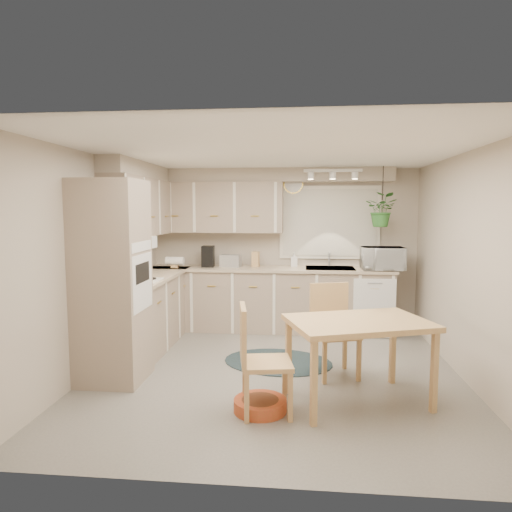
% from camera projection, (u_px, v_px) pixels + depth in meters
% --- Properties ---
extents(floor, '(4.20, 4.20, 0.00)m').
position_uv_depth(floor, '(275.00, 372.00, 5.04)').
color(floor, slate).
rests_on(floor, ground).
extents(ceiling, '(4.20, 4.20, 0.00)m').
position_uv_depth(ceiling, '(276.00, 152.00, 4.80)').
color(ceiling, white).
rests_on(ceiling, wall_back).
extents(wall_back, '(4.00, 0.04, 2.40)m').
position_uv_depth(wall_back, '(283.00, 248.00, 7.00)').
color(wall_back, '#AEA190').
rests_on(wall_back, floor).
extents(wall_front, '(4.00, 0.04, 2.40)m').
position_uv_depth(wall_front, '(256.00, 306.00, 2.84)').
color(wall_front, '#AEA190').
rests_on(wall_front, floor).
extents(wall_left, '(0.04, 4.20, 2.40)m').
position_uv_depth(wall_left, '(97.00, 263.00, 5.12)').
color(wall_left, '#AEA190').
rests_on(wall_left, floor).
extents(wall_right, '(0.04, 4.20, 2.40)m').
position_uv_depth(wall_right, '(468.00, 267.00, 4.72)').
color(wall_right, '#AEA190').
rests_on(wall_right, floor).
extents(base_cab_left, '(0.60, 1.85, 0.90)m').
position_uv_depth(base_cab_left, '(151.00, 312.00, 6.03)').
color(base_cab_left, gray).
rests_on(base_cab_left, floor).
extents(base_cab_back, '(3.60, 0.60, 0.90)m').
position_uv_depth(base_cab_back, '(269.00, 300.00, 6.80)').
color(base_cab_back, gray).
rests_on(base_cab_back, floor).
extents(counter_left, '(0.64, 1.89, 0.04)m').
position_uv_depth(counter_left, '(150.00, 276.00, 5.98)').
color(counter_left, tan).
rests_on(counter_left, base_cab_left).
extents(counter_back, '(3.64, 0.64, 0.04)m').
position_uv_depth(counter_back, '(269.00, 269.00, 6.74)').
color(counter_back, tan).
rests_on(counter_back, base_cab_back).
extents(oven_stack, '(0.65, 0.65, 2.10)m').
position_uv_depth(oven_stack, '(112.00, 282.00, 4.73)').
color(oven_stack, gray).
rests_on(oven_stack, floor).
extents(wall_oven_face, '(0.02, 0.56, 0.58)m').
position_uv_depth(wall_oven_face, '(142.00, 282.00, 4.70)').
color(wall_oven_face, silver).
rests_on(wall_oven_face, oven_stack).
extents(upper_cab_left, '(0.35, 2.00, 0.75)m').
position_uv_depth(upper_cab_left, '(142.00, 207.00, 6.02)').
color(upper_cab_left, gray).
rests_on(upper_cab_left, wall_left).
extents(upper_cab_back, '(2.00, 0.35, 0.75)m').
position_uv_depth(upper_cab_back, '(216.00, 207.00, 6.86)').
color(upper_cab_back, gray).
rests_on(upper_cab_back, wall_back).
extents(soffit_left, '(0.30, 2.00, 0.20)m').
position_uv_depth(soffit_left, '(139.00, 171.00, 5.98)').
color(soffit_left, '#AEA190').
rests_on(soffit_left, wall_left).
extents(soffit_back, '(3.60, 0.30, 0.20)m').
position_uv_depth(soffit_back, '(270.00, 175.00, 6.76)').
color(soffit_back, '#AEA190').
rests_on(soffit_back, wall_back).
extents(cooktop, '(0.52, 0.58, 0.02)m').
position_uv_depth(cooktop, '(135.00, 281.00, 5.41)').
color(cooktop, silver).
rests_on(cooktop, counter_left).
extents(range_hood, '(0.40, 0.60, 0.14)m').
position_uv_depth(range_hood, '(133.00, 243.00, 5.36)').
color(range_hood, silver).
rests_on(range_hood, upper_cab_left).
extents(window_blinds, '(1.40, 0.02, 1.00)m').
position_uv_depth(window_blinds, '(330.00, 222.00, 6.86)').
color(window_blinds, silver).
rests_on(window_blinds, wall_back).
extents(window_frame, '(1.50, 0.02, 1.10)m').
position_uv_depth(window_frame, '(330.00, 222.00, 6.87)').
color(window_frame, silver).
rests_on(window_frame, wall_back).
extents(sink, '(0.70, 0.48, 0.10)m').
position_uv_depth(sink, '(330.00, 271.00, 6.66)').
color(sink, '#A5A7AD').
rests_on(sink, counter_back).
extents(dishwasher_front, '(0.58, 0.02, 0.83)m').
position_uv_depth(dishwasher_front, '(374.00, 308.00, 6.35)').
color(dishwasher_front, silver).
rests_on(dishwasher_front, base_cab_back).
extents(track_light_bar, '(0.80, 0.04, 0.04)m').
position_uv_depth(track_light_bar, '(333.00, 170.00, 6.27)').
color(track_light_bar, silver).
rests_on(track_light_bar, ceiling).
extents(wall_clock, '(0.30, 0.03, 0.30)m').
position_uv_depth(wall_clock, '(293.00, 184.00, 6.85)').
color(wall_clock, gold).
rests_on(wall_clock, wall_back).
extents(dining_table, '(1.45, 1.19, 0.78)m').
position_uv_depth(dining_table, '(358.00, 361.00, 4.23)').
color(dining_table, tan).
rests_on(dining_table, floor).
extents(chair_left, '(0.52, 0.52, 0.97)m').
position_uv_depth(chair_left, '(267.00, 360.00, 4.00)').
color(chair_left, tan).
rests_on(chair_left, floor).
extents(chair_back, '(0.58, 0.58, 0.99)m').
position_uv_depth(chair_back, '(335.00, 331.00, 4.89)').
color(chair_back, tan).
rests_on(chair_back, floor).
extents(braided_rug, '(1.44, 1.18, 0.01)m').
position_uv_depth(braided_rug, '(278.00, 362.00, 5.38)').
color(braided_rug, black).
rests_on(braided_rug, floor).
extents(pet_bed, '(0.60, 0.60, 0.11)m').
position_uv_depth(pet_bed, '(260.00, 405.00, 4.07)').
color(pet_bed, '#C13D26').
rests_on(pet_bed, floor).
extents(microwave, '(0.59, 0.34, 0.40)m').
position_uv_depth(microwave, '(382.00, 256.00, 6.47)').
color(microwave, silver).
rests_on(microwave, counter_back).
extents(soap_bottle, '(0.11, 0.22, 0.10)m').
position_uv_depth(soap_bottle, '(294.00, 263.00, 6.85)').
color(soap_bottle, silver).
rests_on(soap_bottle, counter_back).
extents(hanging_plant, '(0.58, 0.61, 0.37)m').
position_uv_depth(hanging_plant, '(382.00, 214.00, 6.41)').
color(hanging_plant, '#306E2C').
rests_on(hanging_plant, ceiling).
extents(coffee_maker, '(0.19, 0.23, 0.31)m').
position_uv_depth(coffee_maker, '(208.00, 256.00, 6.82)').
color(coffee_maker, black).
rests_on(coffee_maker, counter_back).
extents(toaster, '(0.32, 0.22, 0.18)m').
position_uv_depth(toaster, '(231.00, 261.00, 6.81)').
color(toaster, '#A5A7AD').
rests_on(toaster, counter_back).
extents(knife_block, '(0.11, 0.11, 0.23)m').
position_uv_depth(knife_block, '(256.00, 259.00, 6.80)').
color(knife_block, tan).
rests_on(knife_block, counter_back).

